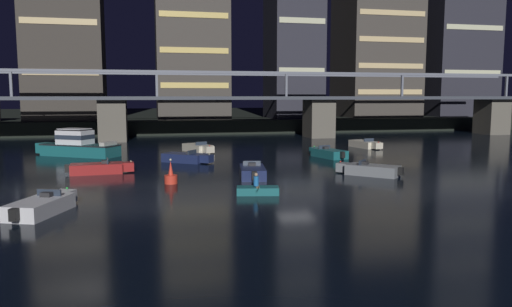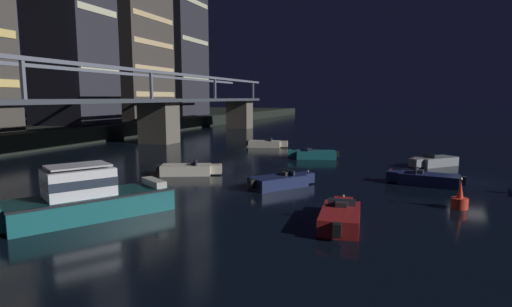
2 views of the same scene
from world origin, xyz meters
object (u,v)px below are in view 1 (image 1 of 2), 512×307
object	(u,v)px
speedboat_mid_right	(198,148)
tower_central	(294,0)
river_bridge	(220,109)
speedboat_near_right	(328,153)
channel_buoy	(171,177)
speedboat_far_left	(370,170)
dinghy_with_paddler	(258,190)
speedboat_mid_left	(99,168)
speedboat_far_center	(43,206)
speedboat_near_center	(365,144)
tower_east_low	(460,8)
tower_west_tall	(191,35)
speedboat_far_right	(252,172)
speedboat_mid_center	(186,158)
cabin_cruiser_near_left	(78,146)
tower_east_tall	(376,55)

from	to	relation	value
speedboat_mid_right	tower_central	bearing A→B (deg)	56.45
river_bridge	speedboat_near_right	size ratio (longest dim) A/B	18.02
speedboat_mid_right	channel_buoy	bearing A→B (deg)	-101.52
speedboat_far_left	dinghy_with_paddler	xyz separation A→B (m)	(-10.12, -5.42, -0.14)
speedboat_mid_left	speedboat_far_center	distance (m)	13.31
speedboat_near_center	tower_east_low	bearing A→B (deg)	43.67
tower_west_tall	speedboat_mid_right	bearing A→B (deg)	-94.14
speedboat_far_right	speedboat_mid_center	bearing A→B (deg)	113.99
cabin_cruiser_near_left	speedboat_far_right	distance (m)	22.25
speedboat_far_right	channel_buoy	world-z (taller)	channel_buoy
speedboat_near_center	tower_east_tall	bearing A→B (deg)	62.59
speedboat_far_right	tower_central	bearing A→B (deg)	69.76
tower_east_low	tower_central	bearing A→B (deg)	-175.54
channel_buoy	dinghy_with_paddler	world-z (taller)	channel_buoy
speedboat_near_center	speedboat_far_right	xyz separation A→B (m)	(-17.40, -17.64, 0.00)
tower_central	speedboat_mid_right	distance (m)	41.87
speedboat_mid_center	speedboat_near_right	bearing A→B (deg)	2.57
speedboat_mid_left	channel_buoy	bearing A→B (deg)	-47.65
speedboat_far_right	speedboat_near_right	bearing A→B (deg)	45.62
speedboat_far_center	channel_buoy	distance (m)	10.15
cabin_cruiser_near_left	speedboat_mid_right	size ratio (longest dim) A/B	1.75
river_bridge	channel_buoy	xyz separation A→B (m)	(-8.61, -34.37, -3.80)
river_bridge	speedboat_mid_center	size ratio (longest dim) A/B	19.97
tower_east_tall	river_bridge	bearing A→B (deg)	-150.84
tower_central	dinghy_with_paddler	xyz separation A→B (m)	(-18.53, -53.88, -22.13)
tower_central	speedboat_near_right	world-z (taller)	tower_central
river_bridge	channel_buoy	distance (m)	35.63
speedboat_near_right	speedboat_far_right	bearing A→B (deg)	-134.38
speedboat_near_right	dinghy_with_paddler	bearing A→B (deg)	-123.38
tower_east_tall	cabin_cruiser_near_left	bearing A→B (deg)	-145.32
tower_east_tall	channel_buoy	bearing A→B (deg)	-127.92
cabin_cruiser_near_left	speedboat_far_center	xyz separation A→B (m)	(1.54, -25.64, -0.64)
river_bridge	speedboat_near_center	distance (m)	21.69
tower_east_tall	speedboat_far_left	distance (m)	59.37
speedboat_mid_center	channel_buoy	size ratio (longest dim) A/B	2.66
cabin_cruiser_near_left	dinghy_with_paddler	bearing A→B (deg)	-59.75
speedboat_near_right	speedboat_mid_left	distance (m)	22.03
speedboat_far_left	channel_buoy	xyz separation A→B (m)	(-15.19, -0.40, 0.06)
tower_west_tall	speedboat_far_left	world-z (taller)	tower_west_tall
tower_east_tall	speedboat_mid_center	xyz separation A→B (m)	(-38.82, -41.39, -13.32)
speedboat_far_right	speedboat_mid_left	bearing A→B (deg)	159.26
speedboat_far_right	dinghy_with_paddler	xyz separation A→B (m)	(-1.06, -6.49, -0.14)
speedboat_far_right	tower_east_tall	bearing A→B (deg)	55.74
dinghy_with_paddler	tower_east_tall	bearing A→B (deg)	58.10
speedboat_near_center	speedboat_mid_left	world-z (taller)	same
speedboat_mid_right	speedboat_near_right	bearing A→B (deg)	-32.26
speedboat_near_right	speedboat_mid_center	xyz separation A→B (m)	(-14.05, -0.63, 0.00)
tower_west_tall	speedboat_mid_left	world-z (taller)	tower_west_tall
tower_central	channel_buoy	distance (m)	58.53
tower_west_tall	speedboat_near_right	size ratio (longest dim) A/B	5.46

